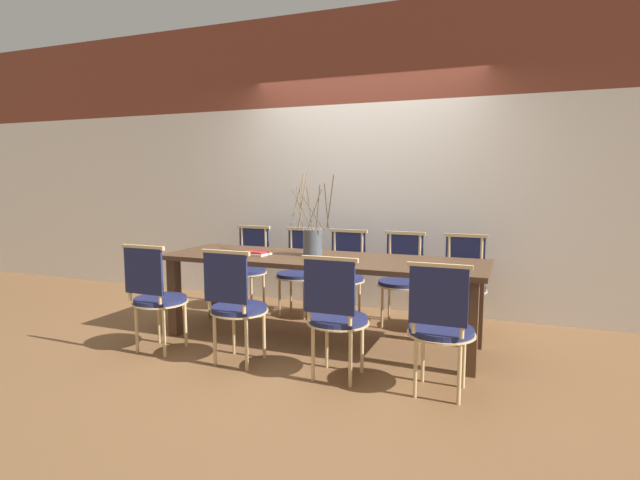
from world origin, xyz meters
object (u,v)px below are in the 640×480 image
object	(u,v)px
dining_table	(320,268)
vase_centerpiece	(313,241)
chair_far_center	(344,272)
book_stack	(256,253)
chair_near_center	(336,313)

from	to	relation	value
dining_table	vase_centerpiece	bearing A→B (deg)	143.77
dining_table	chair_far_center	distance (m)	0.77
dining_table	vase_centerpiece	size ratio (longest dim) A/B	3.89
chair_far_center	book_stack	bearing A→B (deg)	56.31
dining_table	chair_far_center	world-z (taller)	chair_far_center
chair_far_center	chair_near_center	bearing A→B (deg)	106.72
dining_table	chair_near_center	world-z (taller)	chair_near_center
dining_table	chair_near_center	distance (m)	0.87
book_stack	dining_table	bearing A→B (deg)	7.68
vase_centerpiece	book_stack	distance (m)	0.52
chair_far_center	vase_centerpiece	world-z (taller)	vase_centerpiece
chair_far_center	vase_centerpiece	distance (m)	0.78
dining_table	chair_far_center	bearing A→B (deg)	92.59
vase_centerpiece	book_stack	xyz separation A→B (m)	(-0.49, -0.15, -0.11)
chair_far_center	book_stack	size ratio (longest dim) A/B	3.39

